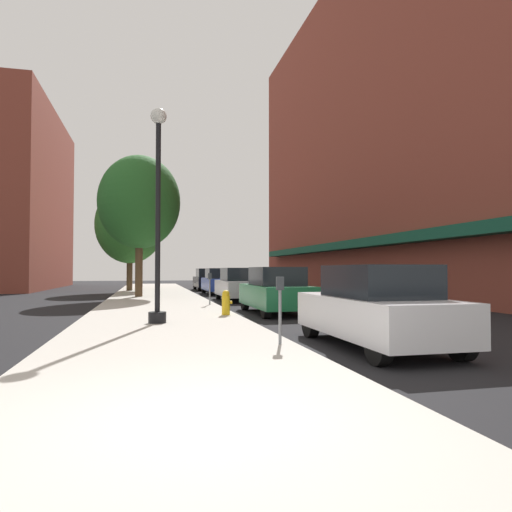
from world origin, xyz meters
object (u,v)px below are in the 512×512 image
Objects in this scene: lamppost at (158,210)px; car_blue at (219,282)px; fire_hydrant at (226,302)px; car_green at (276,291)px; tree_mid at (139,202)px; tree_near at (130,225)px; car_white at (375,307)px; car_black at (207,280)px; parking_meter_far at (210,285)px; parking_meter_near at (280,301)px; car_silver at (239,285)px.

lamppost is 16.93m from car_blue.
car_green reaches higher than fire_hydrant.
tree_near is at bearing 95.83° from tree_mid.
car_green is (0.00, 7.32, 0.00)m from car_white.
car_black is (4.20, 22.10, -2.39)m from lamppost.
lamppost is 4.50× the size of parking_meter_far.
tree_near is 7.52m from tree_mid.
car_silver is (1.95, 13.97, -0.14)m from parking_meter_near.
car_blue is (0.00, 6.44, 0.00)m from car_silver.
tree_mid is 11.48m from car_black.
car_black is (0.00, 26.44, 0.00)m from car_white.
parking_meter_far is at bearing -65.91° from tree_mid.
lamppost reaches higher than car_green.
car_black is (0.00, 19.12, 0.00)m from car_green.
car_silver and car_black have the same top height.
car_white is at bearing -73.92° from tree_mid.
car_blue is (5.68, -3.96, -3.90)m from tree_near.
car_black reaches higher than parking_meter_near.
car_silver is at bearing 82.05° from parking_meter_near.
car_white reaches higher than fire_hydrant.
car_silver and car_blue have the same top height.
lamppost is 1.37× the size of car_blue.
parking_meter_far is at bearing 123.31° from car_green.
parking_meter_far is at bearing -75.19° from tree_near.
tree_mid is 1.78× the size of car_green.
car_blue is (0.00, 13.25, 0.00)m from car_green.
fire_hydrant is (2.19, 1.75, -2.68)m from lamppost.
parking_meter_far is 16.14m from car_black.
car_black is (5.68, 1.92, -3.90)m from tree_near.
tree_mid reaches higher than car_blue.
car_black is (1.95, 26.28, -0.14)m from parking_meter_near.
parking_meter_far is 15.06m from tree_near.
car_black is at bearing 91.18° from car_green.
lamppost is 1.37× the size of car_white.
car_white is 26.44m from car_black.
car_blue is (0.00, 20.57, 0.00)m from car_white.
parking_meter_far is 0.18× the size of tree_near.
fire_hydrant is at bearing -147.35° from car_green.
tree_near is (-1.48, 20.18, 1.50)m from lamppost.
parking_meter_far is 10.33m from car_blue.
parking_meter_near is 26.36m from car_black.
tree_mid is 1.78× the size of car_silver.
car_white is (5.68, -24.52, -3.90)m from tree_near.
car_green is at bearing -63.21° from tree_mid.
tree_mid is at bearing 99.96° from parking_meter_near.
lamppost is at bearing -110.27° from parking_meter_far.
parking_meter_far is at bearing 101.95° from car_white.
lamppost is 7.47× the size of fire_hydrant.
lamppost is 1.37× the size of car_black.
car_white and car_blue have the same top height.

